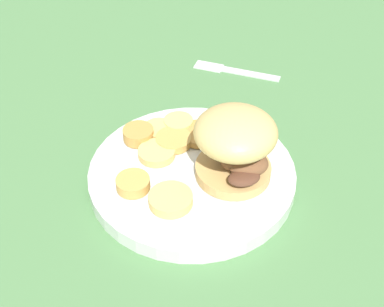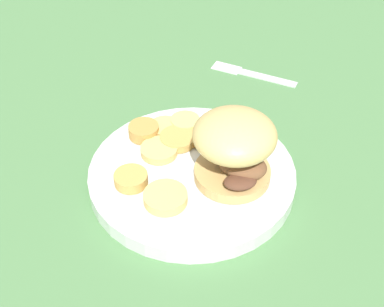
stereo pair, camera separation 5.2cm
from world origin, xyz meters
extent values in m
plane|color=#4C7A47|center=(0.00, 0.00, 0.00)|extent=(4.00, 4.00, 0.00)
cylinder|color=silver|center=(0.00, 0.00, 0.01)|extent=(0.26, 0.26, 0.02)
torus|color=silver|center=(0.00, 0.00, 0.02)|extent=(0.26, 0.26, 0.01)
cylinder|color=tan|center=(0.05, 0.02, 0.03)|extent=(0.09, 0.09, 0.01)
ellipsoid|color=brown|center=(0.04, 0.02, 0.06)|extent=(0.04, 0.04, 0.01)
ellipsoid|color=#563323|center=(0.07, -0.01, 0.05)|extent=(0.05, 0.05, 0.01)
ellipsoid|color=#563323|center=(0.04, 0.05, 0.05)|extent=(0.04, 0.04, 0.02)
ellipsoid|color=brown|center=(0.04, 0.02, 0.05)|extent=(0.03, 0.04, 0.02)
ellipsoid|color=#563323|center=(0.04, 0.02, 0.05)|extent=(0.05, 0.05, 0.02)
ellipsoid|color=brown|center=(0.05, 0.01, 0.05)|extent=(0.04, 0.03, 0.02)
ellipsoid|color=brown|center=(0.07, 0.01, 0.05)|extent=(0.06, 0.06, 0.02)
ellipsoid|color=#DBB26B|center=(0.05, 0.02, 0.09)|extent=(0.10, 0.10, 0.05)
cylinder|color=#DBB766|center=(-0.05, 0.00, 0.03)|extent=(0.05, 0.05, 0.01)
cylinder|color=tan|center=(-0.05, -0.06, 0.03)|extent=(0.04, 0.04, 0.01)
cylinder|color=#DBB766|center=(-0.07, 0.04, 0.03)|extent=(0.04, 0.04, 0.01)
cylinder|color=#BC8942|center=(-0.02, 0.06, 0.03)|extent=(0.05, 0.05, 0.01)
cylinder|color=#DBB766|center=(-0.06, 0.07, 0.03)|extent=(0.04, 0.04, 0.01)
cylinder|color=#DBB766|center=(0.01, -0.06, 0.03)|extent=(0.05, 0.05, 0.01)
cylinder|color=#BC8942|center=(-0.09, 0.02, 0.03)|extent=(0.04, 0.04, 0.02)
cylinder|color=tan|center=(-0.04, 0.03, 0.03)|extent=(0.05, 0.05, 0.01)
cube|color=silver|center=(-0.04, 0.26, 0.00)|extent=(0.10, 0.03, 0.00)
cube|color=silver|center=(-0.10, 0.25, 0.00)|extent=(0.05, 0.03, 0.00)
camera|label=1|loc=(0.23, -0.42, 0.48)|focal=50.00mm
camera|label=2|loc=(0.28, -0.40, 0.48)|focal=50.00mm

